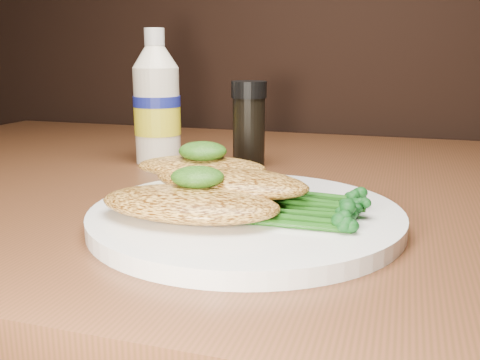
% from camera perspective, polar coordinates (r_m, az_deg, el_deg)
% --- Properties ---
extents(plate, '(0.29, 0.29, 0.02)m').
position_cam_1_polar(plate, '(0.49, 0.63, -3.92)').
color(plate, white).
rests_on(plate, dining_table).
extents(chicken_front, '(0.16, 0.09, 0.03)m').
position_cam_1_polar(chicken_front, '(0.46, -5.51, -2.55)').
color(chicken_front, gold).
rests_on(chicken_front, plate).
extents(chicken_mid, '(0.17, 0.11, 0.02)m').
position_cam_1_polar(chicken_mid, '(0.50, -1.12, -0.17)').
color(chicken_mid, gold).
rests_on(chicken_mid, plate).
extents(chicken_back, '(0.14, 0.08, 0.02)m').
position_cam_1_polar(chicken_back, '(0.54, -4.23, 1.40)').
color(chicken_back, gold).
rests_on(chicken_back, plate).
extents(pesto_front, '(0.06, 0.05, 0.02)m').
position_cam_1_polar(pesto_front, '(0.48, -4.64, 0.34)').
color(pesto_front, black).
rests_on(pesto_front, chicken_front).
extents(pesto_back, '(0.06, 0.06, 0.02)m').
position_cam_1_polar(pesto_back, '(0.54, -4.07, 3.15)').
color(pesto_back, black).
rests_on(pesto_back, chicken_back).
extents(broccolini_bundle, '(0.16, 0.14, 0.02)m').
position_cam_1_polar(broccolini_bundle, '(0.48, 6.16, -2.25)').
color(broccolini_bundle, '#184C10').
rests_on(broccolini_bundle, plate).
extents(mayo_bottle, '(0.07, 0.07, 0.19)m').
position_cam_1_polar(mayo_bottle, '(0.77, -9.03, 8.88)').
color(mayo_bottle, white).
rests_on(mayo_bottle, dining_table).
extents(pepper_grinder, '(0.05, 0.05, 0.12)m').
position_cam_1_polar(pepper_grinder, '(0.73, 0.96, 6.03)').
color(pepper_grinder, black).
rests_on(pepper_grinder, dining_table).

